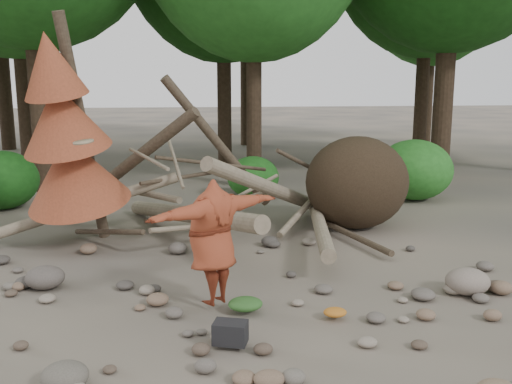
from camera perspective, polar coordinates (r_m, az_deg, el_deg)
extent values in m
plane|color=#514C44|center=(7.95, 0.77, -12.08)|extent=(120.00, 120.00, 0.00)
ellipsoid|color=#332619|center=(12.28, 10.06, 0.92)|extent=(2.20, 1.87, 1.98)
cylinder|color=gray|center=(11.24, -6.91, -2.23)|extent=(2.61, 5.11, 1.08)
cylinder|color=gray|center=(11.79, 1.81, 0.22)|extent=(3.18, 3.71, 1.90)
cylinder|color=brown|center=(12.02, -12.77, 2.58)|extent=(3.08, 1.91, 2.49)
cylinder|color=gray|center=(11.40, 6.32, -3.06)|extent=(1.13, 4.98, 0.43)
cylinder|color=brown|center=(12.13, -3.77, 4.81)|extent=(2.39, 1.03, 2.89)
cylinder|color=gray|center=(11.66, -16.81, -1.38)|extent=(3.71, 0.86, 1.20)
cylinder|color=#4C3F30|center=(11.20, -14.59, -3.88)|extent=(1.52, 1.70, 0.49)
cylinder|color=gray|center=(11.93, -1.19, -0.14)|extent=(1.57, 0.85, 0.69)
cylinder|color=#4C3F30|center=(12.61, 5.81, 2.27)|extent=(1.92, 1.25, 1.10)
cylinder|color=gray|center=(11.55, -8.03, 2.91)|extent=(0.37, 1.42, 0.85)
cylinder|color=#4C3F30|center=(11.32, 9.62, -4.30)|extent=(0.79, 2.54, 0.12)
cylinder|color=gray|center=(10.68, -5.80, -3.47)|extent=(1.78, 1.11, 0.29)
cylinder|color=#4C3F30|center=(11.23, -16.91, 5.90)|extent=(0.67, 1.13, 4.35)
cone|color=brown|center=(11.04, -17.77, 2.10)|extent=(2.06, 2.13, 1.86)
cone|color=brown|center=(10.75, -18.84, 7.18)|extent=(1.71, 1.78, 1.65)
cone|color=brown|center=(10.57, -19.86, 11.94)|extent=(1.23, 1.30, 1.41)
cylinder|color=#38281C|center=(17.25, -21.27, 14.90)|extent=(0.56, 0.56, 8.96)
cylinder|color=#38281C|center=(16.56, -0.20, 12.67)|extent=(0.44, 0.44, 7.14)
cylinder|color=#38281C|center=(18.89, 18.64, 15.43)|extent=(0.60, 0.60, 9.45)
cylinder|color=#38281C|center=(21.46, -22.52, 12.06)|extent=(0.42, 0.42, 7.56)
cylinder|color=#38281C|center=(21.52, -3.24, 14.17)|extent=(0.52, 0.52, 8.54)
cylinder|color=#38281C|center=(22.90, 16.43, 13.04)|extent=(0.50, 0.50, 8.12)
cylinder|color=#38281C|center=(28.43, -24.22, 13.63)|extent=(0.62, 0.62, 9.66)
cylinder|color=#38281C|center=(27.92, -1.02, 13.71)|extent=(0.54, 0.54, 8.75)
cylinder|color=#38281C|center=(29.78, 17.00, 12.20)|extent=(0.46, 0.46, 7.84)
ellipsoid|color=#195215|center=(15.31, -24.13, 1.10)|extent=(1.80, 1.80, 1.44)
ellipsoid|color=#22681E|center=(15.36, -0.30, 1.51)|extent=(1.40, 1.40, 1.12)
ellipsoid|color=#2C7B26|center=(15.63, 15.55, 2.16)|extent=(2.00, 2.00, 1.60)
imported|color=maroon|center=(7.85, -4.35, -4.99)|extent=(2.11, 1.71, 1.75)
cylinder|color=#8E795A|center=(7.86, -16.87, 4.82)|extent=(0.34, 0.34, 0.08)
cube|color=black|center=(6.99, -2.58, -14.31)|extent=(0.46, 0.37, 0.26)
ellipsoid|color=#2C5923|center=(7.92, -1.07, -11.47)|extent=(0.47, 0.40, 0.18)
ellipsoid|color=#B1661E|center=(7.82, 7.90, -12.16)|extent=(0.31, 0.26, 0.11)
ellipsoid|color=#605A50|center=(6.46, -18.58, -17.05)|extent=(0.49, 0.44, 0.29)
ellipsoid|color=gray|center=(9.12, 20.40, -8.37)|extent=(0.66, 0.59, 0.40)
ellipsoid|color=#58504A|center=(9.35, -20.35, -8.01)|extent=(0.59, 0.53, 0.36)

